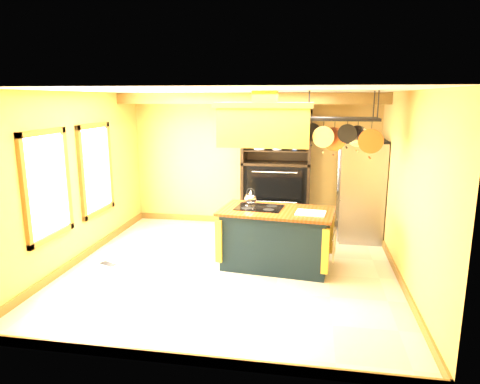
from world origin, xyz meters
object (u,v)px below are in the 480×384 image
(pot_rack, at_px, (342,128))
(refrigerator, at_px, (360,192))
(range_hood, at_px, (265,123))
(kitchen_island, at_px, (276,238))
(hutch, at_px, (276,184))

(pot_rack, distance_m, refrigerator, 2.18)
(range_hood, bearing_deg, pot_rack, 0.00)
(kitchen_island, xyz_separation_m, hutch, (-0.18, 2.03, 0.44))
(kitchen_island, bearing_deg, hutch, 101.67)
(pot_rack, bearing_deg, range_hood, 180.00)
(refrigerator, xyz_separation_m, hutch, (-1.60, 0.34, 0.02))
(range_hood, distance_m, refrigerator, 2.70)
(refrigerator, bearing_deg, pot_rack, -106.50)
(refrigerator, bearing_deg, hutch, 167.90)
(pot_rack, relative_size, hutch, 0.48)
(range_hood, xyz_separation_m, pot_rack, (1.11, 0.00, -0.06))
(kitchen_island, relative_size, range_hood, 1.30)
(range_hood, bearing_deg, hutch, 89.52)
(kitchen_island, relative_size, hutch, 0.77)
(kitchen_island, distance_m, range_hood, 1.78)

